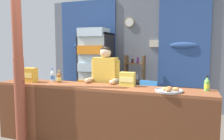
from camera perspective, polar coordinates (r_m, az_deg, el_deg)
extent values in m
plane|color=#665B51|center=(4.33, -0.63, -15.16)|extent=(7.66, 7.66, 0.00)
cube|color=slate|center=(5.79, 5.72, 4.39)|extent=(4.71, 0.12, 2.81)
cube|color=#2D4C89|center=(6.15, -6.24, 7.28)|extent=(1.60, 0.04, 2.21)
ellipsoid|color=#2D4C89|center=(6.13, -6.31, 6.25)|extent=(0.88, 0.10, 0.16)
cube|color=#2D4C89|center=(5.53, 18.05, 7.19)|extent=(1.17, 0.04, 2.21)
ellipsoid|color=#2D4C89|center=(5.51, 18.01, 6.05)|extent=(0.64, 0.10, 0.16)
cylinder|color=tan|center=(5.77, 4.56, 12.16)|extent=(0.24, 0.03, 0.24)
cylinder|color=white|center=(5.76, 4.52, 12.18)|extent=(0.21, 0.01, 0.21)
cube|color=beige|center=(5.60, 10.86, 6.74)|extent=(0.24, 0.02, 0.18)
cube|color=brown|center=(3.42, -3.96, -4.37)|extent=(3.43, 0.52, 0.04)
cube|color=brown|center=(3.33, -5.59, -13.25)|extent=(3.43, 0.04, 0.93)
cube|color=brown|center=(4.46, -24.27, -8.81)|extent=(0.08, 0.46, 0.93)
cube|color=brown|center=(3.28, 24.92, -14.10)|extent=(0.08, 0.46, 0.93)
cylinder|color=brown|center=(3.79, -22.65, -7.65)|extent=(0.16, 0.16, 1.40)
cylinder|color=brown|center=(3.73, -23.52, 13.73)|extent=(0.15, 0.15, 1.40)
ellipsoid|color=brown|center=(3.67, -22.04, -2.33)|extent=(0.06, 0.05, 0.08)
cube|color=black|center=(5.78, -2.92, -0.14)|extent=(0.76, 0.04, 1.90)
cube|color=black|center=(5.67, -7.45, -0.30)|extent=(0.04, 0.63, 1.90)
cube|color=black|center=(5.38, -0.58, -0.59)|extent=(0.04, 0.63, 1.90)
cube|color=black|center=(5.49, -4.18, 9.24)|extent=(0.76, 0.63, 0.04)
cube|color=black|center=(5.69, -4.04, -9.58)|extent=(0.76, 0.63, 0.08)
cube|color=silver|center=(5.23, -5.46, -0.24)|extent=(0.70, 0.02, 1.74)
cylinder|color=#B7B7BC|center=(5.08, -2.32, -0.97)|extent=(0.02, 0.02, 0.40)
cube|color=silver|center=(5.57, -4.08, -4.40)|extent=(0.68, 0.55, 0.02)
cube|color=orange|center=(5.44, -4.63, -3.48)|extent=(0.64, 0.51, 0.20)
cube|color=silver|center=(5.51, -4.11, -0.18)|extent=(0.68, 0.55, 0.02)
cube|color=silver|center=(5.39, -4.67, 0.85)|extent=(0.64, 0.51, 0.20)
cube|color=silver|center=(5.48, -4.14, 4.10)|extent=(0.68, 0.55, 0.02)
cube|color=orange|center=(5.36, -4.71, 5.24)|extent=(0.64, 0.51, 0.20)
cube|color=silver|center=(5.49, -4.17, 8.41)|extent=(0.68, 0.55, 0.02)
cube|color=silver|center=(5.38, -4.74, 9.63)|extent=(0.64, 0.51, 0.20)
cube|color=brown|center=(5.55, 3.71, -3.21)|extent=(0.04, 0.28, 1.36)
cube|color=brown|center=(5.45, 8.17, -3.43)|extent=(0.04, 0.28, 1.36)
cube|color=brown|center=(5.44, 5.97, 1.63)|extent=(0.44, 0.28, 0.02)
cylinder|color=black|center=(5.45, 5.30, 2.31)|extent=(0.05, 0.05, 0.10)
cylinder|color=#56286B|center=(5.42, 6.66, 2.56)|extent=(0.06, 0.06, 0.15)
cube|color=brown|center=(5.48, 5.93, -2.62)|extent=(0.44, 0.28, 0.02)
cylinder|color=silver|center=(5.49, 5.27, -1.78)|extent=(0.06, 0.06, 0.13)
cylinder|color=silver|center=(5.46, 6.61, -1.79)|extent=(0.06, 0.06, 0.14)
cube|color=brown|center=(5.56, 5.88, -6.78)|extent=(0.44, 0.28, 0.02)
cylinder|color=silver|center=(5.56, 5.23, -5.99)|extent=(0.06, 0.06, 0.12)
cylinder|color=brown|center=(5.53, 6.56, -6.18)|extent=(0.07, 0.07, 0.10)
cube|color=#3884D6|center=(4.93, 10.57, -7.30)|extent=(0.57, 0.57, 0.04)
cube|color=#3884D6|center=(4.71, 9.39, -5.14)|extent=(0.40, 0.19, 0.40)
cylinder|color=#3884D6|center=(5.05, 13.51, -9.59)|extent=(0.04, 0.04, 0.44)
cylinder|color=#3884D6|center=(5.23, 9.76, -8.99)|extent=(0.04, 0.04, 0.44)
cylinder|color=#3884D6|center=(4.73, 11.37, -10.62)|extent=(0.04, 0.04, 0.44)
cylinder|color=#3884D6|center=(4.92, 7.45, -9.91)|extent=(0.04, 0.04, 0.44)
cube|color=#3884D6|center=(4.81, 12.67, -6.21)|extent=(0.18, 0.38, 0.03)
cube|color=#3884D6|center=(5.00, 8.60, -5.66)|extent=(0.18, 0.38, 0.03)
cylinder|color=#28282D|center=(3.98, -2.82, -10.74)|extent=(0.11, 0.11, 0.83)
cylinder|color=#28282D|center=(3.92, -0.46, -10.99)|extent=(0.11, 0.11, 0.83)
cube|color=gold|center=(3.81, -1.68, -0.86)|extent=(0.40, 0.20, 0.55)
sphere|color=#DBB28E|center=(3.78, -1.70, 4.55)|extent=(0.19, 0.19, 0.19)
ellipsoid|color=black|center=(3.79, -1.65, 5.20)|extent=(0.18, 0.18, 0.10)
cylinder|color=gold|center=(3.88, -4.68, 0.24)|extent=(0.08, 0.08, 0.34)
cylinder|color=#DBB28E|center=(3.77, -5.61, -2.51)|extent=(0.07, 0.26, 0.07)
sphere|color=#DBB28E|center=(3.65, -6.48, -2.78)|extent=(0.08, 0.08, 0.08)
cylinder|color=gold|center=(3.72, 1.43, 0.02)|extent=(0.08, 0.08, 0.34)
cylinder|color=#DBB28E|center=(3.61, 0.67, -2.86)|extent=(0.07, 0.26, 0.07)
sphere|color=#DBB28E|center=(3.48, -0.03, -3.17)|extent=(0.08, 0.08, 0.08)
cylinder|color=black|center=(4.12, -23.43, -1.50)|extent=(0.09, 0.09, 0.19)
cone|color=black|center=(4.11, -23.51, 0.38)|extent=(0.09, 0.09, 0.08)
cylinder|color=red|center=(4.10, -23.54, 1.18)|extent=(0.04, 0.04, 0.03)
cylinder|color=red|center=(4.12, -23.43, -1.50)|extent=(0.09, 0.09, 0.08)
cylinder|color=brown|center=(3.79, -13.54, -2.20)|extent=(0.07, 0.07, 0.13)
cone|color=brown|center=(3.78, -13.57, -0.76)|extent=(0.07, 0.07, 0.06)
cylinder|color=#E5CC4C|center=(3.78, -13.59, -0.15)|extent=(0.03, 0.03, 0.02)
cylinder|color=#E5D166|center=(3.79, -13.54, -2.20)|extent=(0.08, 0.08, 0.06)
cylinder|color=silver|center=(3.96, -15.11, -1.83)|extent=(0.07, 0.07, 0.14)
cone|color=silver|center=(3.94, -15.15, -0.34)|extent=(0.07, 0.07, 0.06)
cylinder|color=blue|center=(3.94, -15.17, 0.29)|extent=(0.03, 0.03, 0.02)
cylinder|color=blue|center=(3.96, -15.11, -1.83)|extent=(0.07, 0.07, 0.06)
cylinder|color=orange|center=(4.39, -21.75, -1.36)|extent=(0.06, 0.06, 0.13)
cone|color=orange|center=(4.38, -21.80, -0.10)|extent=(0.06, 0.06, 0.06)
cylinder|color=white|center=(4.38, -21.82, 0.44)|extent=(0.03, 0.03, 0.02)
cylinder|color=#194C99|center=(4.39, -21.75, -1.36)|extent=(0.06, 0.06, 0.06)
cylinder|color=#75C64C|center=(3.26, 23.29, -3.82)|extent=(0.07, 0.07, 0.13)
cone|color=#75C64C|center=(3.25, 23.35, -2.18)|extent=(0.07, 0.07, 0.06)
cylinder|color=black|center=(3.24, 23.38, -1.48)|extent=(0.03, 0.03, 0.02)
cylinder|color=yellow|center=(3.26, 23.29, -3.82)|extent=(0.07, 0.07, 0.06)
cube|color=gold|center=(3.99, -20.49, -1.22)|extent=(0.23, 0.15, 0.24)
cube|color=#FFE26D|center=(3.94, -21.21, -1.34)|extent=(0.21, 0.00, 0.08)
cube|color=#EAD14C|center=(3.36, 3.98, -2.38)|extent=(0.23, 0.11, 0.21)
cube|color=#FFFF8C|center=(3.31, 3.72, -2.50)|extent=(0.21, 0.00, 0.07)
cylinder|color=#BCBCC1|center=(3.04, 14.44, -5.31)|extent=(0.35, 0.35, 0.02)
torus|color=#BCBCC1|center=(3.04, 14.44, -5.05)|extent=(0.37, 0.37, 0.02)
ellipsoid|color=#C68947|center=(3.03, 16.15, -4.74)|extent=(0.09, 0.07, 0.05)
ellipsoid|color=#A36638|center=(3.08, 14.61, -4.54)|extent=(0.09, 0.07, 0.05)
ellipsoid|color=tan|center=(3.04, 13.59, -4.75)|extent=(0.09, 0.06, 0.04)
ellipsoid|color=#A36638|center=(2.95, 14.31, -5.02)|extent=(0.08, 0.09, 0.05)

